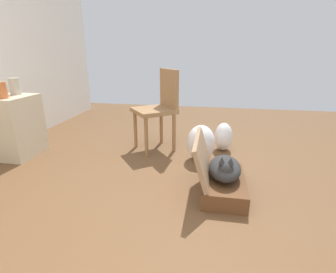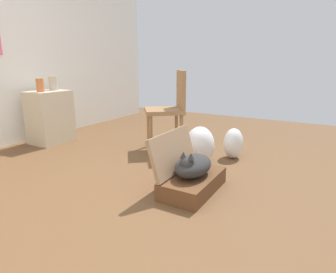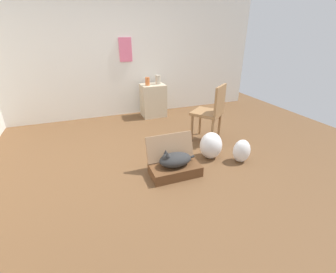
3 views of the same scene
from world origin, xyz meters
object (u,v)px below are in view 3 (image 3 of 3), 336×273
suitcase_base (175,170)px  plastic_bag_white (211,145)px  cat (174,159)px  side_table (153,100)px  vase_short (158,80)px  vase_tall (147,81)px  plastic_bag_clear (242,151)px  chair (211,111)px

suitcase_base → plastic_bag_white: (0.68, 0.24, 0.13)m
cat → side_table: size_ratio=0.73×
vase_short → vase_tall: bearing=-166.5°
plastic_bag_white → vase_short: (-0.11, 2.18, 0.60)m
plastic_bag_clear → side_table: bearing=103.9°
plastic_bag_clear → plastic_bag_white: bearing=144.1°
suitcase_base → side_table: (0.45, 2.40, 0.28)m
side_table → vase_tall: vase_tall is taller
suitcase_base → vase_short: size_ratio=3.51×
side_table → chair: chair is taller
suitcase_base → cat: bearing=178.1°
cat → chair: size_ratio=0.52×
suitcase_base → plastic_bag_clear: plastic_bag_clear is taller
chair → plastic_bag_clear: bearing=56.8°
cat → vase_tall: (0.33, 2.36, 0.56)m
vase_short → side_table: bearing=-169.9°
suitcase_base → vase_short: 2.60m
suitcase_base → vase_tall: bearing=82.3°
plastic_bag_clear → suitcase_base: bearing=178.9°
suitcase_base → cat: (-0.01, 0.00, 0.17)m
vase_tall → vase_short: vase_short is taller
side_table → vase_short: bearing=10.1°
cat → side_table: bearing=79.2°
side_table → chair: 1.71m
suitcase_base → plastic_bag_white: 0.74m
plastic_bag_white → chair: (0.29, 0.54, 0.34)m
cat → chair: (0.99, 0.79, 0.31)m
vase_tall → chair: chair is taller
suitcase_base → vase_short: (0.58, 2.43, 0.74)m
plastic_bag_white → chair: size_ratio=0.42×
suitcase_base → side_table: side_table is taller
plastic_bag_white → side_table: (-0.24, 2.16, 0.15)m
vase_tall → vase_short: 0.27m
plastic_bag_white → plastic_bag_clear: (0.36, -0.26, -0.03)m
suitcase_base → side_table: size_ratio=0.93×
vase_short → chair: (0.40, -1.64, -0.26)m
cat → vase_tall: vase_tall is taller
plastic_bag_clear → side_table: side_table is taller
suitcase_base → vase_tall: size_ratio=3.85×
side_table → plastic_bag_white: bearing=-83.7°
cat → vase_short: vase_short is taller
suitcase_base → plastic_bag_clear: bearing=-1.1°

